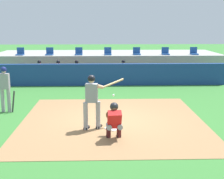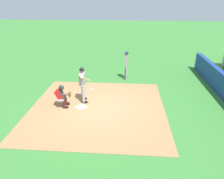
{
  "view_description": "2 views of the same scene",
  "coord_description": "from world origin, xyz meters",
  "px_view_note": "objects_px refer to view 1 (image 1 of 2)",
  "views": [
    {
      "loc": [
        -0.34,
        -10.46,
        3.41
      ],
      "look_at": [
        0.0,
        0.7,
        1.0
      ],
      "focal_mm": 49.59,
      "sensor_mm": 36.0,
      "label": 1
    },
    {
      "loc": [
        8.87,
        1.36,
        4.95
      ],
      "look_at": [
        0.0,
        0.7,
        1.0
      ],
      "focal_mm": 33.81,
      "sensor_mm": 36.0,
      "label": 2
    }
  ],
  "objects_px": {
    "stadium_seat_1": "(50,53)",
    "stadium_seat_6": "(194,53)",
    "dugout_player_2": "(77,71)",
    "dugout_player_0": "(39,71)",
    "stadium_seat_5": "(165,53)",
    "catcher_crouched": "(114,119)",
    "dugout_player_3": "(123,71)",
    "home_plate": "(113,128)",
    "stadium_seat_4": "(137,53)",
    "on_deck_batter": "(5,86)",
    "batter_at_plate": "(93,98)",
    "dugout_player_1": "(58,71)",
    "stadium_seat_2": "(79,53)",
    "stadium_seat_3": "(108,53)",
    "stadium_seat_0": "(20,53)"
  },
  "relations": [
    {
      "from": "stadium_seat_1",
      "to": "stadium_seat_6",
      "type": "bearing_deg",
      "value": 0.0
    },
    {
      "from": "stadium_seat_6",
      "to": "dugout_player_2",
      "type": "bearing_deg",
      "value": -164.67
    },
    {
      "from": "dugout_player_0",
      "to": "stadium_seat_5",
      "type": "distance_m",
      "value": 8.03
    },
    {
      "from": "dugout_player_0",
      "to": "stadium_seat_5",
      "type": "relative_size",
      "value": 2.71
    },
    {
      "from": "catcher_crouched",
      "to": "dugout_player_3",
      "type": "height_order",
      "value": "dugout_player_3"
    },
    {
      "from": "home_plate",
      "to": "dugout_player_3",
      "type": "distance_m",
      "value": 8.22
    },
    {
      "from": "catcher_crouched",
      "to": "dugout_player_0",
      "type": "xyz_separation_m",
      "value": [
        -3.99,
        9.03,
        0.06
      ]
    },
    {
      "from": "stadium_seat_4",
      "to": "dugout_player_2",
      "type": "bearing_deg",
      "value": -151.23
    },
    {
      "from": "on_deck_batter",
      "to": "stadium_seat_1",
      "type": "height_order",
      "value": "stadium_seat_1"
    },
    {
      "from": "batter_at_plate",
      "to": "catcher_crouched",
      "type": "bearing_deg",
      "value": -53.46
    },
    {
      "from": "dugout_player_1",
      "to": "stadium_seat_2",
      "type": "height_order",
      "value": "stadium_seat_2"
    },
    {
      "from": "dugout_player_0",
      "to": "stadium_seat_5",
      "type": "bearing_deg",
      "value": 14.76
    },
    {
      "from": "dugout_player_3",
      "to": "stadium_seat_5",
      "type": "xyz_separation_m",
      "value": [
        2.84,
        2.03,
        0.86
      ]
    },
    {
      "from": "stadium_seat_3",
      "to": "stadium_seat_4",
      "type": "height_order",
      "value": "same"
    },
    {
      "from": "batter_at_plate",
      "to": "dugout_player_1",
      "type": "relative_size",
      "value": 1.39
    },
    {
      "from": "stadium_seat_2",
      "to": "dugout_player_3",
      "type": "bearing_deg",
      "value": -36.67
    },
    {
      "from": "catcher_crouched",
      "to": "dugout_player_3",
      "type": "xyz_separation_m",
      "value": [
        0.9,
        9.03,
        0.06
      ]
    },
    {
      "from": "catcher_crouched",
      "to": "stadium_seat_5",
      "type": "bearing_deg",
      "value": 71.36
    },
    {
      "from": "stadium_seat_4",
      "to": "stadium_seat_6",
      "type": "bearing_deg",
      "value": 0.0
    },
    {
      "from": "dugout_player_0",
      "to": "stadium_seat_2",
      "type": "height_order",
      "value": "stadium_seat_2"
    },
    {
      "from": "dugout_player_1",
      "to": "dugout_player_2",
      "type": "relative_size",
      "value": 1.0
    },
    {
      "from": "batter_at_plate",
      "to": "dugout_player_0",
      "type": "bearing_deg",
      "value": 112.26
    },
    {
      "from": "stadium_seat_3",
      "to": "dugout_player_3",
      "type": "bearing_deg",
      "value": -66.71
    },
    {
      "from": "stadium_seat_0",
      "to": "stadium_seat_3",
      "type": "relative_size",
      "value": 1.0
    },
    {
      "from": "on_deck_batter",
      "to": "dugout_player_1",
      "type": "xyz_separation_m",
      "value": [
        1.19,
        6.04,
        -0.35
      ]
    },
    {
      "from": "dugout_player_1",
      "to": "stadium_seat_1",
      "type": "height_order",
      "value": "stadium_seat_1"
    },
    {
      "from": "stadium_seat_1",
      "to": "stadium_seat_2",
      "type": "distance_m",
      "value": 1.86
    },
    {
      "from": "stadium_seat_3",
      "to": "stadium_seat_5",
      "type": "relative_size",
      "value": 1.0
    },
    {
      "from": "stadium_seat_3",
      "to": "stadium_seat_4",
      "type": "bearing_deg",
      "value": 0.0
    },
    {
      "from": "stadium_seat_1",
      "to": "stadium_seat_0",
      "type": "bearing_deg",
      "value": 180.0
    },
    {
      "from": "home_plate",
      "to": "stadium_seat_6",
      "type": "distance_m",
      "value": 11.7
    },
    {
      "from": "home_plate",
      "to": "dugout_player_3",
      "type": "relative_size",
      "value": 0.34
    },
    {
      "from": "dugout_player_3",
      "to": "stadium_seat_4",
      "type": "distance_m",
      "value": 2.42
    },
    {
      "from": "catcher_crouched",
      "to": "stadium_seat_1",
      "type": "relative_size",
      "value": 3.86
    },
    {
      "from": "home_plate",
      "to": "on_deck_batter",
      "type": "distance_m",
      "value": 4.72
    },
    {
      "from": "batter_at_plate",
      "to": "dugout_player_2",
      "type": "relative_size",
      "value": 1.39
    },
    {
      "from": "batter_at_plate",
      "to": "dugout_player_0",
      "type": "relative_size",
      "value": 1.39
    },
    {
      "from": "dugout_player_2",
      "to": "stadium_seat_3",
      "type": "xyz_separation_m",
      "value": [
        1.85,
        2.03,
        0.86
      ]
    },
    {
      "from": "stadium_seat_2",
      "to": "home_plate",
      "type": "bearing_deg",
      "value": -79.66
    },
    {
      "from": "stadium_seat_2",
      "to": "stadium_seat_5",
      "type": "relative_size",
      "value": 1.0
    },
    {
      "from": "batter_at_plate",
      "to": "catcher_crouched",
      "type": "height_order",
      "value": "batter_at_plate"
    },
    {
      "from": "dugout_player_1",
      "to": "stadium_seat_5",
      "type": "bearing_deg",
      "value": 17.06
    },
    {
      "from": "dugout_player_3",
      "to": "stadium_seat_4",
      "type": "xyz_separation_m",
      "value": [
        0.98,
        2.03,
        0.86
      ]
    },
    {
      "from": "home_plate",
      "to": "dugout_player_3",
      "type": "bearing_deg",
      "value": 83.86
    },
    {
      "from": "dugout_player_3",
      "to": "stadium_seat_5",
      "type": "relative_size",
      "value": 2.71
    },
    {
      "from": "batter_at_plate",
      "to": "stadium_seat_3",
      "type": "height_order",
      "value": "stadium_seat_3"
    },
    {
      "from": "dugout_player_3",
      "to": "stadium_seat_3",
      "type": "bearing_deg",
      "value": 113.29
    },
    {
      "from": "dugout_player_1",
      "to": "batter_at_plate",
      "type": "bearing_deg",
      "value": -74.6
    },
    {
      "from": "dugout_player_1",
      "to": "stadium_seat_0",
      "type": "distance_m",
      "value": 3.45
    },
    {
      "from": "on_deck_batter",
      "to": "stadium_seat_6",
      "type": "distance_m",
      "value": 12.61
    }
  ]
}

